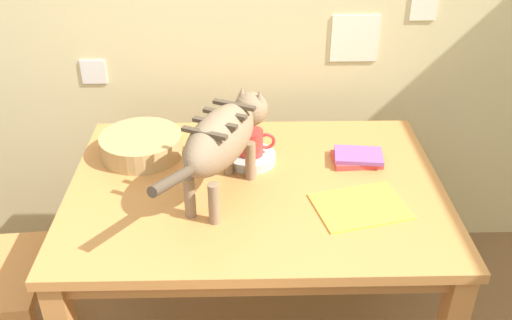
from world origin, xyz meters
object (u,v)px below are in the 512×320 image
object	(u,v)px
book_stack	(357,158)
wicker_basket	(141,145)
saucer_bowl	(251,158)
coffee_mug	(252,142)
dining_table	(256,206)
cat	(224,137)
magazine	(360,206)

from	to	relation	value
book_stack	wicker_basket	bearing A→B (deg)	174.69
saucer_bowl	coffee_mug	xyz separation A→B (m)	(0.00, 0.00, 0.06)
dining_table	cat	world-z (taller)	cat
cat	wicker_basket	bearing A→B (deg)	166.74
saucer_bowl	wicker_basket	bearing A→B (deg)	171.33
coffee_mug	wicker_basket	distance (m)	0.42
magazine	coffee_mug	bearing A→B (deg)	126.27
cat	book_stack	xyz separation A→B (m)	(0.48, 0.18, -0.19)
magazine	cat	bearing A→B (deg)	153.21
saucer_bowl	coffee_mug	world-z (taller)	coffee_mug
cat	saucer_bowl	distance (m)	0.29
dining_table	saucer_bowl	bearing A→B (deg)	95.53
dining_table	wicker_basket	xyz separation A→B (m)	(-0.42, 0.21, 0.13)
saucer_bowl	coffee_mug	size ratio (longest dim) A/B	1.36
dining_table	coffee_mug	xyz separation A→B (m)	(-0.01, 0.15, 0.17)
magazine	dining_table	bearing A→B (deg)	143.83
coffee_mug	magazine	size ratio (longest dim) A/B	0.46
wicker_basket	dining_table	bearing A→B (deg)	-26.91
coffee_mug	wicker_basket	xyz separation A→B (m)	(-0.41, 0.06, -0.04)
cat	book_stack	distance (m)	0.54
magazine	wicker_basket	distance (m)	0.83
book_stack	magazine	bearing A→B (deg)	-97.73
book_stack	coffee_mug	bearing A→B (deg)	178.23
coffee_mug	book_stack	bearing A→B (deg)	-1.77
cat	saucer_bowl	xyz separation A→B (m)	(0.09, 0.19, -0.19)
wicker_basket	book_stack	bearing A→B (deg)	-5.31
cat	wicker_basket	world-z (taller)	cat
dining_table	magazine	world-z (taller)	magazine
magazine	wicker_basket	xyz separation A→B (m)	(-0.76, 0.35, 0.04)
book_stack	cat	bearing A→B (deg)	-159.60
coffee_mug	magazine	world-z (taller)	coffee_mug
saucer_bowl	magazine	world-z (taller)	saucer_bowl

